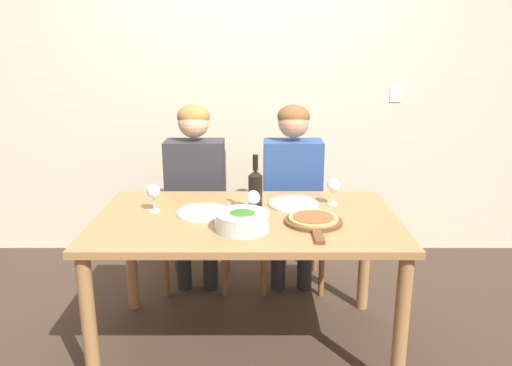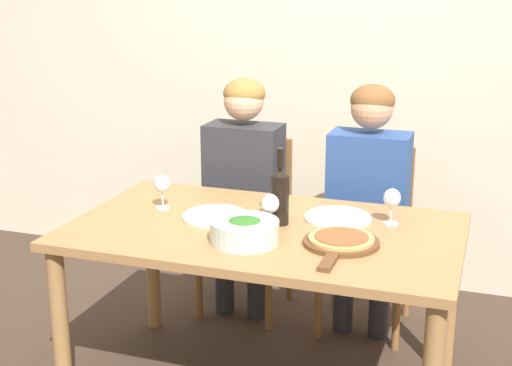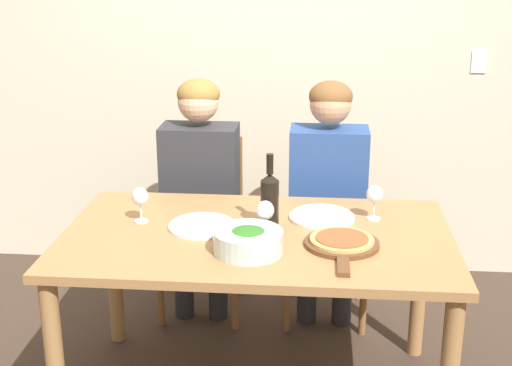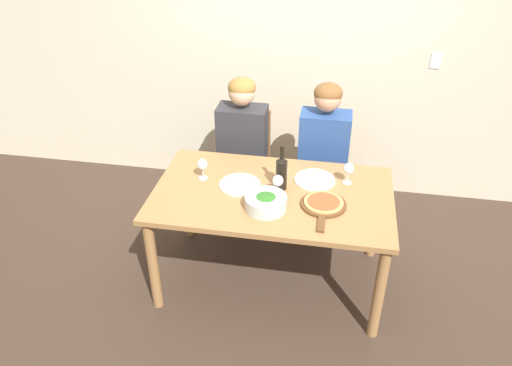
# 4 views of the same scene
# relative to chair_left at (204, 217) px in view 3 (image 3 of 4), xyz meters

# --- Properties ---
(back_wall) EXTENTS (10.00, 0.06, 2.70)m
(back_wall) POSITION_rel_chair_left_xyz_m (0.35, 0.56, 0.85)
(back_wall) COLOR beige
(back_wall) RESTS_ON ground
(dining_table) EXTENTS (1.56, 0.92, 0.75)m
(dining_table) POSITION_rel_chair_left_xyz_m (0.35, -0.82, 0.15)
(dining_table) COLOR #9E7042
(dining_table) RESTS_ON ground
(chair_left) EXTENTS (0.42, 0.42, 0.91)m
(chair_left) POSITION_rel_chair_left_xyz_m (0.00, 0.00, 0.00)
(chair_left) COLOR brown
(chair_left) RESTS_ON ground
(chair_right) EXTENTS (0.42, 0.42, 0.91)m
(chair_right) POSITION_rel_chair_left_xyz_m (0.64, 0.00, 0.00)
(chair_right) COLOR brown
(chair_right) RESTS_ON ground
(person_woman) EXTENTS (0.47, 0.51, 1.24)m
(person_woman) POSITION_rel_chair_left_xyz_m (0.00, -0.11, 0.25)
(person_woman) COLOR #28282D
(person_woman) RESTS_ON ground
(person_man) EXTENTS (0.47, 0.51, 1.24)m
(person_man) POSITION_rel_chair_left_xyz_m (0.64, -0.11, 0.25)
(person_man) COLOR #28282D
(person_man) RESTS_ON ground
(wine_bottle) EXTENTS (0.07, 0.07, 0.32)m
(wine_bottle) POSITION_rel_chair_left_xyz_m (0.40, -0.76, 0.37)
(wine_bottle) COLOR black
(wine_bottle) RESTS_ON dining_table
(broccoli_bowl) EXTENTS (0.26, 0.26, 0.09)m
(broccoli_bowl) POSITION_rel_chair_left_xyz_m (0.33, -1.00, 0.29)
(broccoli_bowl) COLOR silver
(broccoli_bowl) RESTS_ON dining_table
(dinner_plate_left) EXTENTS (0.28, 0.28, 0.02)m
(dinner_plate_left) POSITION_rel_chair_left_xyz_m (0.12, -0.77, 0.26)
(dinner_plate_left) COLOR silver
(dinner_plate_left) RESTS_ON dining_table
(dinner_plate_right) EXTENTS (0.28, 0.28, 0.02)m
(dinner_plate_right) POSITION_rel_chair_left_xyz_m (0.61, -0.63, 0.26)
(dinner_plate_right) COLOR silver
(dinner_plate_right) RESTS_ON dining_table
(pizza_on_board) EXTENTS (0.29, 0.43, 0.04)m
(pizza_on_board) POSITION_rel_chair_left_xyz_m (0.69, -0.92, 0.27)
(pizza_on_board) COLOR brown
(pizza_on_board) RESTS_ON dining_table
(wine_glass_left) EXTENTS (0.07, 0.07, 0.15)m
(wine_glass_left) POSITION_rel_chair_left_xyz_m (-0.14, -0.73, 0.35)
(wine_glass_left) COLOR silver
(wine_glass_left) RESTS_ON dining_table
(wine_glass_right) EXTENTS (0.07, 0.07, 0.15)m
(wine_glass_right) POSITION_rel_chair_left_xyz_m (0.83, -0.62, 0.35)
(wine_glass_right) COLOR silver
(wine_glass_right) RESTS_ON dining_table
(wine_glass_centre) EXTENTS (0.07, 0.07, 0.15)m
(wine_glass_centre) POSITION_rel_chair_left_xyz_m (0.38, -0.85, 0.35)
(wine_glass_centre) COLOR silver
(wine_glass_centre) RESTS_ON dining_table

